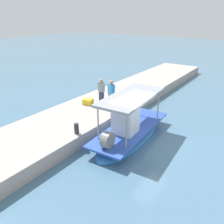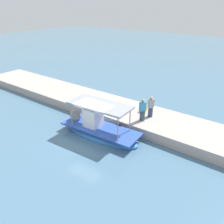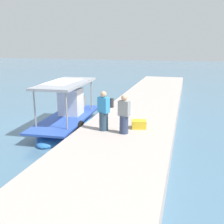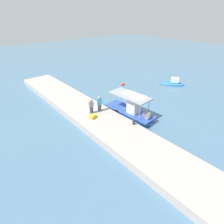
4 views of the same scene
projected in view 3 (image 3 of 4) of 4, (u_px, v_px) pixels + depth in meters
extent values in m
plane|color=slate|center=(55.00, 125.00, 14.68)|extent=(120.00, 120.00, 0.00)
cube|color=#B3A39B|center=(133.00, 126.00, 13.44)|extent=(36.00, 4.12, 0.73)
ellipsoid|color=#2E71BE|center=(68.00, 127.00, 14.18)|extent=(6.21, 2.40, 0.87)
cube|color=#2F51B3|center=(67.00, 118.00, 14.06)|extent=(5.96, 2.38, 0.10)
cube|color=silver|center=(71.00, 102.00, 14.46)|extent=(1.17, 1.18, 1.51)
cylinder|color=gray|center=(67.00, 95.00, 15.85)|extent=(0.07, 0.07, 1.83)
cylinder|color=gray|center=(91.00, 96.00, 15.53)|extent=(0.07, 0.07, 1.83)
cylinder|color=gray|center=(35.00, 110.00, 12.15)|extent=(0.07, 0.07, 1.83)
cylinder|color=gray|center=(67.00, 112.00, 11.84)|extent=(0.07, 0.07, 1.83)
cube|color=#969AA2|center=(66.00, 83.00, 13.60)|extent=(4.51, 2.21, 0.12)
torus|color=black|center=(81.00, 128.00, 13.03)|extent=(0.75, 0.22, 0.74)
cylinder|color=gray|center=(81.00, 102.00, 16.15)|extent=(0.82, 0.40, 0.80)
cylinder|color=#303C59|center=(124.00, 125.00, 11.08)|extent=(0.45, 0.45, 0.76)
cube|color=gray|center=(124.00, 108.00, 10.91)|extent=(0.37, 0.51, 0.63)
sphere|color=tan|center=(124.00, 98.00, 10.80)|extent=(0.25, 0.25, 0.25)
cylinder|color=#2F475D|center=(104.00, 121.00, 11.48)|extent=(0.50, 0.50, 0.80)
cube|color=#3794D6|center=(104.00, 105.00, 11.30)|extent=(0.44, 0.55, 0.66)
sphere|color=tan|center=(104.00, 94.00, 11.18)|extent=(0.26, 0.26, 0.26)
cylinder|color=#2D2D33|center=(112.00, 103.00, 15.64)|extent=(0.24, 0.24, 0.54)
cube|color=gold|center=(139.00, 124.00, 11.81)|extent=(0.64, 0.73, 0.36)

